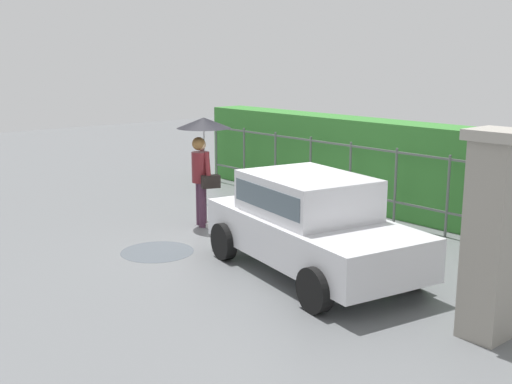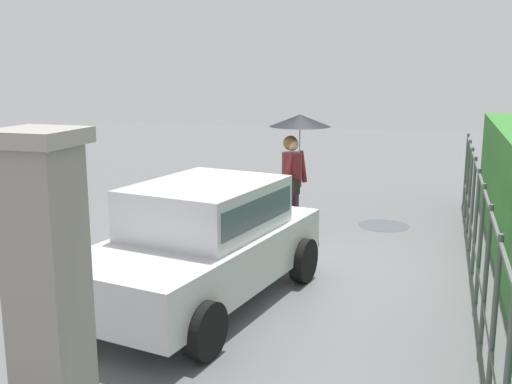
% 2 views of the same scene
% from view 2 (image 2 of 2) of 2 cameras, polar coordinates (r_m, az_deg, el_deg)
% --- Properties ---
extents(ground_plane, '(40.00, 40.00, 0.00)m').
position_cam_2_polar(ground_plane, '(8.99, 2.69, -6.84)').
color(ground_plane, slate).
extents(car, '(3.94, 2.37, 1.48)m').
position_cam_2_polar(car, '(7.44, -5.01, -4.35)').
color(car, silver).
rests_on(car, ground).
extents(pedestrian, '(1.03, 1.03, 2.08)m').
position_cam_2_polar(pedestrian, '(10.22, 3.83, 4.41)').
color(pedestrian, '#47283D').
rests_on(pedestrian, ground).
extents(gate_pillar, '(0.60, 0.60, 2.42)m').
position_cam_2_polar(gate_pillar, '(4.90, -19.04, -8.19)').
color(gate_pillar, gray).
rests_on(gate_pillar, ground).
extents(fence_section, '(10.43, 0.05, 1.50)m').
position_cam_2_polar(fence_section, '(8.36, 20.21, -3.10)').
color(fence_section, '#59605B').
rests_on(fence_section, ground).
extents(puddle_near, '(1.22, 1.22, 0.00)m').
position_cam_2_polar(puddle_near, '(10.21, -6.37, -4.61)').
color(puddle_near, '#4C545B').
rests_on(puddle_near, ground).
extents(puddle_far, '(0.93, 0.93, 0.00)m').
position_cam_2_polar(puddle_far, '(11.36, 11.95, -3.11)').
color(puddle_far, '#4C545B').
rests_on(puddle_far, ground).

